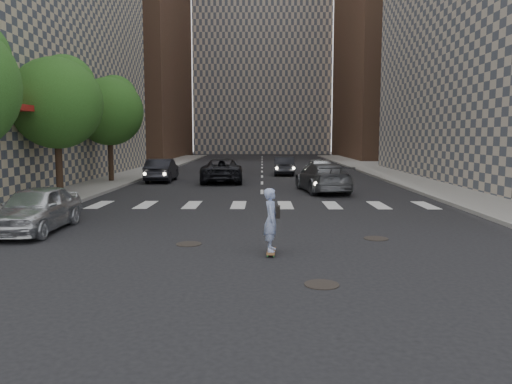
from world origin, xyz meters
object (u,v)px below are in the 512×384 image
at_px(tree_c, 110,108).
at_px(traffic_car_c, 222,170).
at_px(traffic_car_d, 319,169).
at_px(traffic_car_b, 323,178).
at_px(silver_sedan, 36,209).
at_px(tree_b, 58,99).
at_px(traffic_car_a, 162,170).
at_px(skateboarder, 271,220).
at_px(traffic_car_e, 284,166).

relative_size(tree_c, traffic_car_c, 1.20).
bearing_deg(traffic_car_d, tree_c, 6.45).
bearing_deg(traffic_car_b, silver_sedan, 39.32).
relative_size(tree_b, tree_c, 1.00).
bearing_deg(traffic_car_a, tree_b, 70.02).
relative_size(silver_sedan, traffic_car_c, 0.76).
bearing_deg(traffic_car_a, skateboarder, 107.15).
bearing_deg(silver_sedan, tree_c, 98.14).
height_order(traffic_car_d, traffic_car_e, traffic_car_d).
relative_size(skateboarder, traffic_car_b, 0.32).
bearing_deg(skateboarder, traffic_car_e, 90.36).
bearing_deg(tree_c, skateboarder, -63.03).
height_order(skateboarder, traffic_car_a, skateboarder).
bearing_deg(traffic_car_c, tree_c, 0.22).
height_order(tree_b, skateboarder, tree_b).
xyz_separation_m(tree_b, traffic_car_b, (12.66, 2.86, -3.88)).
distance_m(tree_c, silver_sedan, 16.78).
bearing_deg(tree_c, traffic_car_e, 29.95).
height_order(tree_c, silver_sedan, tree_c).
xyz_separation_m(tree_b, traffic_car_e, (11.11, 14.40, -3.95)).
xyz_separation_m(skateboarder, traffic_car_b, (2.97, 13.91, -0.11)).
relative_size(tree_b, traffic_car_e, 1.57).
bearing_deg(traffic_car_b, traffic_car_d, -102.61).
bearing_deg(traffic_car_d, tree_b, 34.26).
bearing_deg(skateboarder, traffic_car_d, 84.01).
relative_size(tree_c, silver_sedan, 1.58).
bearing_deg(traffic_car_c, skateboarder, 95.22).
bearing_deg(tree_b, tree_c, 90.00).
bearing_deg(tree_b, traffic_car_e, 52.36).
height_order(tree_c, traffic_car_b, tree_c).
xyz_separation_m(traffic_car_a, traffic_car_d, (10.34, 1.53, -0.00)).
bearing_deg(tree_c, traffic_car_c, 3.19).
distance_m(silver_sedan, traffic_car_a, 17.00).
bearing_deg(traffic_car_b, traffic_car_e, -90.12).
xyz_separation_m(tree_b, skateboarder, (9.70, -11.05, -3.77)).
xyz_separation_m(silver_sedan, traffic_car_e, (8.65, 22.53, -0.02)).
distance_m(tree_b, tree_c, 8.00).
bearing_deg(traffic_car_d, traffic_car_c, 13.69).
relative_size(traffic_car_b, traffic_car_c, 0.96).
height_order(silver_sedan, traffic_car_b, traffic_car_b).
bearing_deg(tree_c, silver_sedan, -81.35).
relative_size(skateboarder, traffic_car_a, 0.37).
distance_m(tree_b, traffic_car_c, 11.53).
distance_m(skateboarder, traffic_car_c, 19.64).
height_order(silver_sedan, traffic_car_e, silver_sedan).
xyz_separation_m(traffic_car_a, traffic_car_b, (9.71, -6.00, 0.02)).
relative_size(tree_b, silver_sedan, 1.58).
xyz_separation_m(tree_b, silver_sedan, (2.45, -8.13, -3.93)).
distance_m(skateboarder, traffic_car_d, 21.75).
relative_size(tree_c, traffic_car_d, 1.52).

